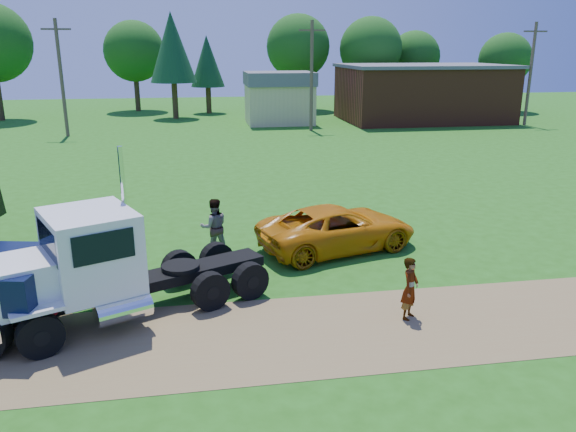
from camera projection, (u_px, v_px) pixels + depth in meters
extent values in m
plane|color=#205813|center=(358.00, 329.00, 14.35)|extent=(140.00, 140.00, 0.00)
cube|color=brown|center=(359.00, 329.00, 14.35)|extent=(120.00, 4.20, 0.01)
cube|color=black|center=(141.00, 283.00, 15.19)|extent=(6.98, 3.89, 0.29)
cylinder|color=black|center=(40.00, 336.00, 12.93)|extent=(1.11, 0.76, 1.07)
cylinder|color=black|center=(40.00, 336.00, 12.93)|extent=(0.49, 0.48, 0.37)
cylinder|color=black|center=(23.00, 303.00, 14.56)|extent=(1.11, 0.76, 1.07)
cylinder|color=black|center=(23.00, 303.00, 14.56)|extent=(0.49, 0.48, 0.37)
cylinder|color=black|center=(210.00, 291.00, 15.28)|extent=(1.11, 0.76, 1.07)
cylinder|color=black|center=(210.00, 291.00, 15.28)|extent=(0.49, 0.48, 0.37)
cylinder|color=black|center=(179.00, 268.00, 16.92)|extent=(1.11, 0.76, 1.07)
cylinder|color=black|center=(179.00, 268.00, 16.92)|extent=(0.49, 0.48, 0.37)
cylinder|color=black|center=(250.00, 281.00, 15.96)|extent=(1.11, 0.76, 1.07)
cylinder|color=black|center=(250.00, 281.00, 15.96)|extent=(0.49, 0.48, 0.37)
cylinder|color=black|center=(217.00, 259.00, 17.60)|extent=(1.11, 0.76, 1.07)
cylinder|color=black|center=(217.00, 259.00, 17.60)|extent=(0.49, 0.48, 0.37)
cube|color=silver|center=(28.00, 282.00, 13.49)|extent=(2.28, 2.23, 1.16)
cube|color=silver|center=(91.00, 250.00, 14.19)|extent=(2.82, 2.97, 2.03)
cube|color=black|center=(48.00, 241.00, 13.52)|extent=(0.86, 1.78, 0.82)
cube|color=black|center=(104.00, 247.00, 13.13)|extent=(1.33, 0.65, 0.73)
cube|color=black|center=(77.00, 222.00, 14.99)|extent=(1.33, 0.65, 0.73)
cube|color=silver|center=(37.00, 311.00, 12.74)|extent=(1.24, 0.89, 0.10)
cube|color=silver|center=(20.00, 281.00, 14.38)|extent=(1.24, 0.89, 0.10)
cylinder|color=white|center=(124.00, 310.00, 13.87)|extent=(1.48, 1.10, 0.58)
cylinder|color=white|center=(127.00, 228.00, 15.14)|extent=(0.18, 0.18, 4.46)
cylinder|color=black|center=(181.00, 267.00, 15.75)|extent=(1.42, 1.42, 0.12)
cylinder|color=black|center=(33.00, 290.00, 15.11)|extent=(1.31, 0.65, 1.25)
cylinder|color=black|center=(33.00, 290.00, 15.11)|extent=(0.51, 0.50, 0.44)
imported|color=#C77209|center=(338.00, 228.00, 19.78)|extent=(6.17, 4.10, 1.57)
imported|color=#999999|center=(410.00, 288.00, 14.69)|extent=(0.72, 0.73, 1.70)
imported|color=#999999|center=(214.00, 227.00, 19.24)|extent=(1.06, 0.88, 1.99)
cube|color=brown|center=(422.00, 94.00, 54.22)|extent=(15.00, 10.00, 5.00)
cube|color=#5A5A5F|center=(424.00, 66.00, 53.45)|extent=(15.40, 10.40, 0.30)
cube|color=tan|center=(279.00, 104.00, 52.22)|extent=(6.00, 5.00, 3.60)
cube|color=#5A5A5F|center=(279.00, 79.00, 51.56)|extent=(6.20, 5.40, 1.20)
cylinder|color=brown|center=(62.00, 79.00, 43.89)|extent=(0.28, 0.28, 9.00)
cube|color=brown|center=(56.00, 29.00, 42.82)|extent=(2.20, 0.14, 0.14)
cylinder|color=brown|center=(312.00, 77.00, 47.03)|extent=(0.28, 0.28, 9.00)
cube|color=brown|center=(312.00, 30.00, 45.96)|extent=(2.20, 0.14, 0.14)
cylinder|color=brown|center=(530.00, 75.00, 50.18)|extent=(0.28, 0.28, 9.00)
cube|color=brown|center=(536.00, 31.00, 49.11)|extent=(2.20, 0.14, 0.14)
cylinder|color=#321F14|center=(137.00, 95.00, 62.49)|extent=(0.56, 0.56, 3.46)
sphere|color=#123F0F|center=(134.00, 51.00, 61.12)|extent=(6.53, 6.53, 6.53)
cylinder|color=#321F14|center=(209.00, 100.00, 60.44)|extent=(0.56, 0.56, 2.85)
cone|color=#10371C|center=(207.00, 61.00, 59.28)|extent=(3.58, 3.58, 5.28)
cylinder|color=#321F14|center=(298.00, 93.00, 63.64)|extent=(0.56, 0.56, 3.73)
sphere|color=#123F0F|center=(298.00, 47.00, 62.18)|extent=(7.03, 7.03, 7.03)
cylinder|color=#321F14|center=(369.00, 94.00, 62.97)|extent=(0.56, 0.56, 3.61)
sphere|color=#123F0F|center=(371.00, 49.00, 61.55)|extent=(6.81, 6.81, 6.81)
cylinder|color=#321F14|center=(501.00, 97.00, 62.44)|extent=(0.56, 0.56, 3.00)
sphere|color=#123F0F|center=(505.00, 59.00, 61.26)|extent=(5.66, 5.66, 5.66)
cylinder|color=#321F14|center=(175.00, 100.00, 55.85)|extent=(0.56, 0.56, 3.59)
cone|color=#10371C|center=(172.00, 47.00, 54.38)|extent=(4.51, 4.51, 6.66)
cylinder|color=#321F14|center=(412.00, 94.00, 66.08)|extent=(0.56, 0.56, 3.12)
sphere|color=#123F0F|center=(414.00, 57.00, 64.85)|extent=(5.88, 5.88, 5.88)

